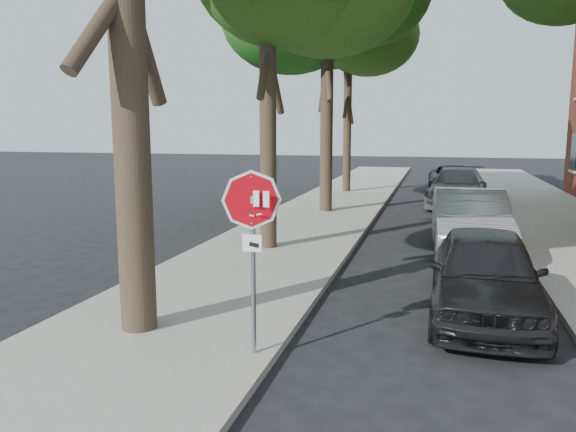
{
  "coord_description": "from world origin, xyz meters",
  "views": [
    {
      "loc": [
        1.71,
        -7.22,
        3.28
      ],
      "look_at": [
        -0.3,
        0.39,
        2.05
      ],
      "focal_mm": 35.0,
      "sensor_mm": 36.0,
      "label": 1
    }
  ],
  "objects_px": {
    "car_c": "(458,187)",
    "car_d": "(454,179)",
    "stop_sign": "(252,227)",
    "tree_far": "(349,47)",
    "car_a": "(485,274)",
    "car_b": "(470,223)"
  },
  "relations": [
    {
      "from": "car_a",
      "to": "tree_far",
      "type": "bearing_deg",
      "value": 107.05
    },
    {
      "from": "car_c",
      "to": "car_d",
      "type": "xyz_separation_m",
      "value": [
        0.0,
        5.55,
        -0.11
      ]
    },
    {
      "from": "stop_sign",
      "to": "tree_far",
      "type": "relative_size",
      "value": 0.28
    },
    {
      "from": "stop_sign",
      "to": "tree_far",
      "type": "xyz_separation_m",
      "value": [
        -2.02,
        21.14,
        5.26
      ]
    },
    {
      "from": "car_b",
      "to": "car_d",
      "type": "xyz_separation_m",
      "value": [
        0.0,
        15.18,
        -0.15
      ]
    },
    {
      "from": "tree_far",
      "to": "car_a",
      "type": "relative_size",
      "value": 2.05
    },
    {
      "from": "car_a",
      "to": "car_d",
      "type": "bearing_deg",
      "value": 90.82
    },
    {
      "from": "stop_sign",
      "to": "car_d",
      "type": "bearing_deg",
      "value": 81.9
    },
    {
      "from": "stop_sign",
      "to": "car_c",
      "type": "bearing_deg",
      "value": 79.39
    },
    {
      "from": "stop_sign",
      "to": "car_c",
      "type": "relative_size",
      "value": 0.47
    },
    {
      "from": "car_a",
      "to": "car_c",
      "type": "height_order",
      "value": "car_c"
    },
    {
      "from": "car_b",
      "to": "car_d",
      "type": "relative_size",
      "value": 1.02
    },
    {
      "from": "tree_far",
      "to": "car_b",
      "type": "height_order",
      "value": "tree_far"
    },
    {
      "from": "tree_far",
      "to": "car_b",
      "type": "xyz_separation_m",
      "value": [
        5.32,
        -13.15,
        -6.37
      ]
    },
    {
      "from": "stop_sign",
      "to": "tree_far",
      "type": "distance_m",
      "value": 21.88
    },
    {
      "from": "tree_far",
      "to": "car_a",
      "type": "bearing_deg",
      "value": -73.77
    },
    {
      "from": "car_a",
      "to": "car_d",
      "type": "distance_m",
      "value": 20.32
    },
    {
      "from": "tree_far",
      "to": "car_c",
      "type": "height_order",
      "value": "tree_far"
    },
    {
      "from": "tree_far",
      "to": "car_d",
      "type": "xyz_separation_m",
      "value": [
        5.32,
        2.04,
        -6.52
      ]
    },
    {
      "from": "car_a",
      "to": "car_b",
      "type": "height_order",
      "value": "car_b"
    },
    {
      "from": "tree_far",
      "to": "car_a",
      "type": "distance_m",
      "value": 20.1
    },
    {
      "from": "stop_sign",
      "to": "car_c",
      "type": "distance_m",
      "value": 17.97
    }
  ]
}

